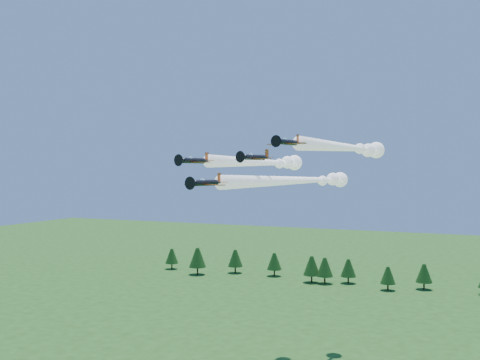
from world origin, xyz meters
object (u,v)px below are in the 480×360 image
at_px(plane_lead, 301,180).
at_px(plane_left, 265,162).
at_px(plane_slot, 254,157).
at_px(plane_right, 349,148).

xyz_separation_m(plane_lead, plane_left, (-8.99, 1.82, 3.94)).
height_order(plane_left, plane_slot, plane_slot).
bearing_deg(plane_right, plane_lead, -170.14).
bearing_deg(plane_right, plane_left, -174.50).
bearing_deg(plane_lead, plane_right, 8.99).
distance_m(plane_left, plane_right, 19.89).
relative_size(plane_lead, plane_right, 1.34).
xyz_separation_m(plane_left, plane_right, (19.57, -2.19, 2.85)).
height_order(plane_right, plane_slot, plane_right).
height_order(plane_lead, plane_slot, plane_slot).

